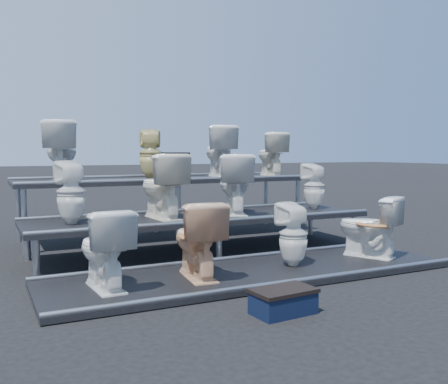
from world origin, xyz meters
name	(u,v)px	position (x,y,z in m)	size (l,w,h in m)	color
ground	(202,253)	(0.00, 0.00, 0.00)	(80.00, 80.00, 0.00)	black
tier_front	(254,273)	(0.00, -1.30, 0.03)	(4.20, 1.20, 0.06)	black
tier_mid	(202,234)	(0.00, 0.00, 0.23)	(4.20, 1.20, 0.46)	black
tier_back	(167,208)	(0.00, 1.30, 0.43)	(4.20, 1.20, 0.86)	black
toilet_0	(104,249)	(-1.50, -1.30, 0.41)	(0.39, 0.69, 0.70)	white
toilet_1	(197,239)	(-0.62, -1.30, 0.43)	(0.41, 0.72, 0.73)	#EDB88A
toilet_2	(293,234)	(0.46, -1.30, 0.39)	(0.30, 0.30, 0.66)	white
toilet_3	(369,226)	(1.49, -1.30, 0.41)	(0.39, 0.68, 0.69)	white
toilet_4	(71,192)	(-1.56, 0.00, 0.81)	(0.31, 0.32, 0.70)	white
toilet_5	(162,186)	(-0.52, 0.00, 0.84)	(0.43, 0.75, 0.77)	white
toilet_6	(235,184)	(0.45, 0.00, 0.84)	(0.42, 0.74, 0.76)	white
toilet_7	(314,186)	(1.69, 0.00, 0.78)	(0.28, 0.29, 0.63)	white
toilet_8	(61,151)	(-1.47, 1.30, 1.26)	(0.44, 0.78, 0.79)	white
toilet_9	(151,154)	(-0.23, 1.30, 1.22)	(0.32, 0.33, 0.72)	#D8C983
toilet_10	(219,152)	(0.86, 1.30, 1.25)	(0.43, 0.76, 0.78)	white
toilet_11	(271,154)	(1.78, 1.30, 1.20)	(0.38, 0.68, 0.69)	white
red_crate	(170,167)	(0.10, 1.38, 1.02)	(0.46, 0.37, 0.33)	maroon
step_stool	(283,303)	(-0.38, -2.41, 0.08)	(0.47, 0.28, 0.17)	black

